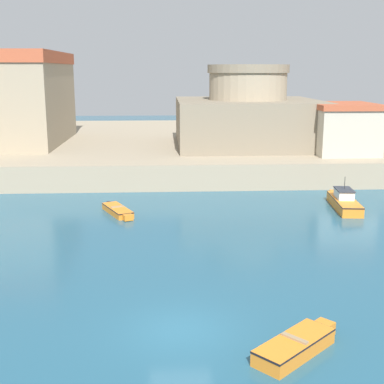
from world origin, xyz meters
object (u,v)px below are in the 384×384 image
fortress (247,117)px  dinghy_orange_1 (296,345)px  church (6,94)px  motorboat_orange_4 (344,201)px  dinghy_orange_0 (118,210)px  harbor_shed_mid_row (342,128)px

fortress → dinghy_orange_1: bearing=-96.0°
church → motorboat_orange_4: bearing=-34.9°
motorboat_orange_4 → dinghy_orange_0: bearing=-177.2°
harbor_shed_mid_row → dinghy_orange_1: bearing=-110.6°
dinghy_orange_0 → harbor_shed_mid_row: (19.79, 12.67, 4.28)m
dinghy_orange_0 → fortress: 22.38m
dinghy_orange_1 → fortress: fortress is taller
church → fortress: church is taller
church → harbor_shed_mid_row: bearing=-14.6°
motorboat_orange_4 → fortress: size_ratio=0.43×
dinghy_orange_0 → motorboat_orange_4: motorboat_orange_4 is taller
dinghy_orange_1 → church: (-20.93, 40.45, 7.02)m
motorboat_orange_4 → harbor_shed_mid_row: harbor_shed_mid_row is taller
fortress → harbor_shed_mid_row: size_ratio=2.05×
dinghy_orange_0 → church: church is taller
dinghy_orange_1 → church: size_ratio=0.21×
motorboat_orange_4 → harbor_shed_mid_row: size_ratio=0.88×
dinghy_orange_0 → fortress: fortress is taller
dinghy_orange_0 → harbor_shed_mid_row: harbor_shed_mid_row is taller
dinghy_orange_0 → harbor_shed_mid_row: bearing=32.6°
fortress → motorboat_orange_4: bearing=-75.9°
fortress → harbor_shed_mid_row: fortress is taller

